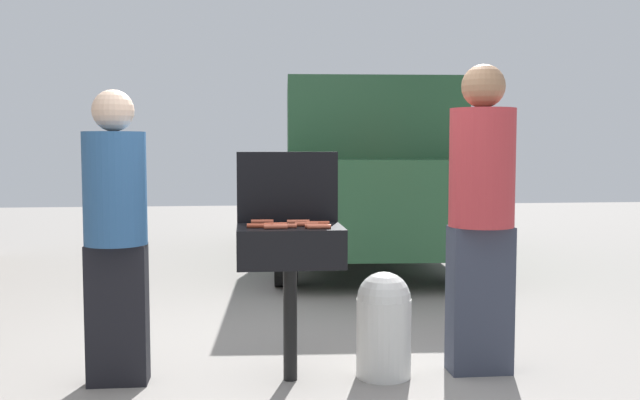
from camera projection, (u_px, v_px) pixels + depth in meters
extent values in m
plane|color=gray|center=(281.00, 384.00, 4.04)|extent=(24.00, 24.00, 0.00)
cylinder|color=black|center=(290.00, 322.00, 4.09)|extent=(0.08, 0.08, 0.67)
cube|color=black|center=(290.00, 245.00, 4.05)|extent=(0.60, 0.44, 0.22)
cube|color=black|center=(287.00, 187.00, 4.25)|extent=(0.60, 0.05, 0.42)
cylinder|color=#B74C33|center=(307.00, 224.00, 4.03)|extent=(0.13, 0.04, 0.03)
cylinder|color=#C6593D|center=(276.00, 227.00, 3.91)|extent=(0.13, 0.03, 0.03)
cylinder|color=#AD4228|center=(259.00, 226.00, 3.96)|extent=(0.13, 0.04, 0.03)
cylinder|color=#AD4228|center=(318.00, 223.00, 4.08)|extent=(0.13, 0.04, 0.03)
cylinder|color=#C6593D|center=(298.00, 222.00, 4.15)|extent=(0.13, 0.03, 0.03)
cylinder|color=#C6593D|center=(319.00, 227.00, 3.91)|extent=(0.13, 0.03, 0.03)
cylinder|color=#B74C33|center=(317.00, 226.00, 3.94)|extent=(0.13, 0.03, 0.03)
cylinder|color=#B74C33|center=(262.00, 222.00, 4.17)|extent=(0.13, 0.03, 0.03)
cylinder|color=#C6593D|center=(285.00, 226.00, 3.95)|extent=(0.13, 0.04, 0.03)
cylinder|color=#AD4228|center=(275.00, 225.00, 4.01)|extent=(0.13, 0.04, 0.03)
cylinder|color=silver|center=(384.00, 338.00, 4.16)|extent=(0.32, 0.32, 0.46)
sphere|color=silver|center=(384.00, 299.00, 4.14)|extent=(0.31, 0.31, 0.31)
cube|color=black|center=(118.00, 314.00, 4.03)|extent=(0.33, 0.18, 0.80)
cylinder|color=#2D598C|center=(115.00, 188.00, 3.97)|extent=(0.35, 0.35, 0.63)
sphere|color=beige|center=(113.00, 111.00, 3.94)|extent=(0.23, 0.23, 0.23)
cube|color=#333847|center=(480.00, 300.00, 4.23)|extent=(0.36, 0.20, 0.87)
cylinder|color=#B23338|center=(482.00, 168.00, 4.17)|extent=(0.38, 0.38, 0.69)
sphere|color=#936B4C|center=(483.00, 86.00, 4.13)|extent=(0.25, 0.25, 0.25)
cube|color=#234C2D|center=(363.00, 195.00, 8.37)|extent=(2.14, 4.50, 0.90)
cube|color=#234C2D|center=(365.00, 121.00, 8.10)|extent=(1.90, 2.69, 0.80)
cylinder|color=black|center=(472.00, 251.00, 6.91)|extent=(0.26, 0.65, 0.64)
cylinder|color=black|center=(286.00, 253.00, 6.83)|extent=(0.26, 0.65, 0.64)
cylinder|color=black|center=(415.00, 219.00, 9.98)|extent=(0.26, 0.65, 0.64)
cylinder|color=black|center=(286.00, 219.00, 9.89)|extent=(0.26, 0.65, 0.64)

